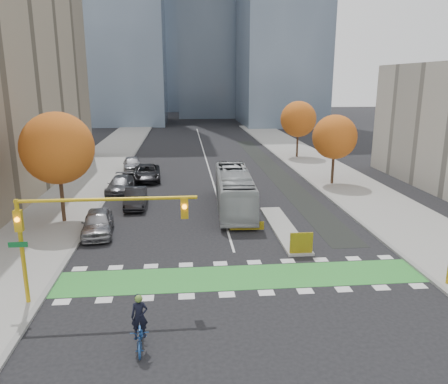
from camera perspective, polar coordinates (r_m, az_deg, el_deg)
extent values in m
plane|color=black|center=(22.79, 2.83, -12.67)|extent=(300.00, 300.00, 0.00)
cube|color=gray|center=(42.69, -19.43, -0.36)|extent=(7.00, 120.00, 0.15)
cube|color=gray|center=(44.53, 16.54, 0.46)|extent=(7.00, 120.00, 0.15)
cube|color=gray|center=(41.97, -14.80, -0.25)|extent=(0.30, 120.00, 0.16)
cube|color=gray|center=(43.36, 12.24, 0.37)|extent=(0.30, 120.00, 0.16)
cube|color=#2E8C32|center=(24.12, 2.32, -11.04)|extent=(20.00, 3.00, 0.01)
cube|color=silver|center=(61.03, -2.47, 4.65)|extent=(0.15, 70.00, 0.01)
cube|color=black|center=(52.20, 6.36, 2.90)|extent=(2.50, 50.00, 0.01)
cube|color=gray|center=(31.62, 7.74, -4.70)|extent=(1.60, 10.00, 0.16)
cube|color=yellow|center=(27.01, 10.06, -6.56)|extent=(1.40, 0.12, 1.30)
cylinder|color=#332114|center=(34.21, -20.48, 0.42)|extent=(0.28, 0.28, 5.25)
sphere|color=#AE6015|center=(33.65, -20.92, 5.38)|extent=(5.20, 5.20, 5.20)
cylinder|color=#332114|center=(45.39, 14.06, 3.73)|extent=(0.28, 0.28, 4.55)
sphere|color=#AE6015|center=(44.99, 14.26, 6.98)|extent=(4.40, 4.40, 4.40)
cylinder|color=#332114|center=(60.62, 9.57, 6.74)|extent=(0.28, 0.28, 4.90)
sphere|color=#AE6015|center=(60.32, 9.68, 9.37)|extent=(4.80, 4.80, 4.80)
cylinder|color=#BF9914|center=(22.37, -24.82, -7.32)|extent=(0.20, 0.20, 5.20)
cylinder|color=#BF9914|center=(20.58, -15.01, -0.94)|extent=(8.20, 0.16, 0.16)
cube|color=#BF9914|center=(21.86, -25.26, -3.41)|extent=(0.35, 0.28, 1.00)
sphere|color=orange|center=(21.67, -25.44, -3.30)|extent=(0.22, 0.22, 0.22)
cube|color=#BF9914|center=(20.41, -5.19, -2.08)|extent=(0.35, 0.28, 1.00)
sphere|color=orange|center=(20.21, -5.19, -1.95)|extent=(0.22, 0.22, 0.22)
cube|color=#0C5926|center=(21.81, -25.32, -6.23)|extent=(0.85, 0.04, 0.25)
imported|color=navy|center=(18.48, -10.84, -18.06)|extent=(0.81, 2.06, 1.06)
imported|color=black|center=(18.02, -10.98, -15.63)|extent=(0.68, 0.47, 1.81)
sphere|color=#597F2D|center=(17.66, -11.10, -13.52)|extent=(0.31, 0.31, 0.31)
imported|color=#A9AFB1|center=(35.69, 1.35, 0.22)|extent=(3.25, 11.70, 3.23)
imported|color=gray|center=(31.36, -16.18, -3.84)|extent=(2.52, 5.16, 1.70)
imported|color=black|center=(37.24, -11.48, -0.76)|extent=(1.83, 4.88, 1.59)
imported|color=#49494D|center=(42.31, -13.38, 0.92)|extent=(2.50, 5.42, 1.54)
imported|color=black|center=(46.91, -10.03, 2.47)|extent=(3.10, 6.08, 1.64)
imported|color=#97969B|center=(51.99, -11.92, 3.59)|extent=(2.66, 5.26, 1.72)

